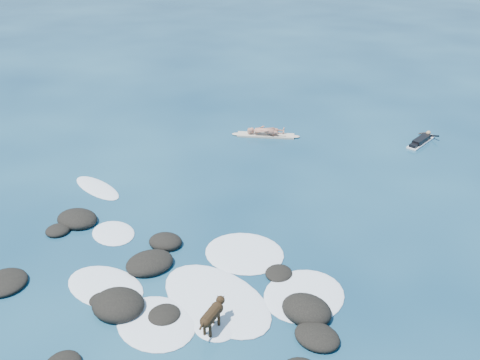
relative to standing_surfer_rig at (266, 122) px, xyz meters
The scene contains 6 objects.
ground 10.39m from the standing_surfer_rig, 69.49° to the right, with size 160.00×160.00×0.00m, color #0A2642.
reef_rocks 12.22m from the standing_surfer_rig, 71.93° to the right, with size 13.01×6.80×0.59m.
breaking_foam 12.24m from the standing_surfer_rig, 64.47° to the right, with size 15.40×8.03×0.12m.
standing_surfer_rig is the anchor object (origin of this frame).
paddling_surfer_rig 6.90m from the standing_surfer_rig, 26.49° to the left, with size 0.96×2.17×0.37m.
dog 12.52m from the standing_surfer_rig, 65.42° to the right, with size 0.39×1.24×0.78m.
Camera 1 is at (7.60, -9.74, 9.40)m, focal length 40.00 mm.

